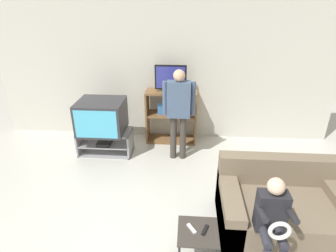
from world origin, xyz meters
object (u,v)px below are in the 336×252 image
snack_table (198,235)px  person_seated_child (273,219)px  television_flat (171,79)px  television_main (102,116)px  person_standing_adult (179,107)px  tv_stand (105,142)px  remote_control_black (205,230)px  remote_control_white (192,229)px  couch (282,209)px  media_shelf (171,116)px

snack_table → person_seated_child: person_seated_child is taller
television_flat → television_main: bearing=-154.8°
television_main → person_standing_adult: (1.33, -0.08, 0.24)m
snack_table → tv_stand: bearing=126.3°
television_main → remote_control_black: television_main is taller
person_seated_child → remote_control_white: bearing=178.1°
tv_stand → remote_control_black: tv_stand is taller
television_main → television_flat: bearing=25.2°
television_flat → couch: bearing=-55.8°
television_flat → person_standing_adult: bearing=-74.5°
television_flat → remote_control_black: 2.89m
television_main → snack_table: (1.62, -2.18, -0.36)m
person_standing_adult → media_shelf: bearing=104.1°
snack_table → remote_control_white: 0.09m
media_shelf → television_flat: bearing=-133.5°
remote_control_black → remote_control_white: 0.14m
remote_control_white → couch: size_ratio=0.10×
snack_table → remote_control_black: size_ratio=2.92×
snack_table → person_standing_adult: bearing=97.9°
tv_stand → snack_table: bearing=-53.7°
television_flat → snack_table: 2.91m
media_shelf → remote_control_white: size_ratio=7.03×
tv_stand → television_flat: television_flat is taller
snack_table → person_standing_adult: 2.20m
snack_table → remote_control_white: (-0.07, 0.02, 0.06)m
remote_control_black → snack_table: bearing=-151.8°
media_shelf → couch: (1.47, -2.20, -0.24)m
television_flat → snack_table: size_ratio=1.35×
person_seated_child → media_shelf: bearing=113.0°
tv_stand → person_standing_adult: (1.31, -0.08, 0.74)m
television_flat → person_standing_adult: 0.71m
media_shelf → remote_control_black: media_shelf is taller
couch → snack_table: bearing=-152.0°
person_standing_adult → person_seated_child: size_ratio=1.51×
media_shelf → remote_control_black: 2.78m
remote_control_white → person_seated_child: bearing=-34.3°
tv_stand → television_flat: bearing=25.5°
person_standing_adult → television_flat: bearing=105.5°
tv_stand → television_main: 0.50m
television_flat → media_shelf: bearing=46.5°
tv_stand → couch: 3.09m
snack_table → remote_control_black: 0.10m
tv_stand → snack_table: size_ratio=2.24×
remote_control_white → couch: 1.22m
television_main → media_shelf: size_ratio=0.77×
tv_stand → person_seated_child: 3.22m
snack_table → person_seated_child: bearing=-0.7°
person_standing_adult → person_seated_child: 2.36m
television_main → snack_table: bearing=-53.4°
snack_table → person_seated_child: (0.72, -0.01, 0.27)m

